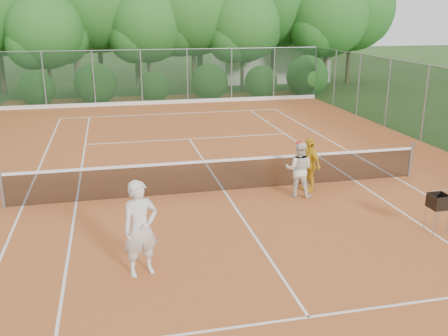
# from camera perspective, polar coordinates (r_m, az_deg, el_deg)

# --- Properties ---
(ground) EXTENTS (120.00, 120.00, 0.00)m
(ground) POSITION_cam_1_polar(r_m,az_deg,el_deg) (14.38, 0.02, -2.73)
(ground) COLOR #274518
(ground) RESTS_ON ground
(clay_court) EXTENTS (18.00, 36.00, 0.02)m
(clay_court) POSITION_cam_1_polar(r_m,az_deg,el_deg) (14.38, 0.02, -2.69)
(clay_court) COLOR #B45C29
(clay_court) RESTS_ON ground
(club_building) EXTENTS (8.00, 5.00, 3.00)m
(club_building) POSITION_cam_1_polar(r_m,az_deg,el_deg) (39.21, 5.16, 12.19)
(club_building) COLOR beige
(club_building) RESTS_ON ground
(tennis_net) EXTENTS (11.97, 0.10, 1.10)m
(tennis_net) POSITION_cam_1_polar(r_m,az_deg,el_deg) (14.21, 0.03, -0.71)
(tennis_net) COLOR gray
(tennis_net) RESTS_ON clay_court
(player_white) EXTENTS (0.80, 0.64, 1.91)m
(player_white) POSITION_cam_1_polar(r_m,az_deg,el_deg) (9.75, -9.52, -6.83)
(player_white) COLOR silver
(player_white) RESTS_ON clay_court
(player_center_grp) EXTENTS (0.94, 0.85, 1.59)m
(player_center_grp) POSITION_cam_1_polar(r_m,az_deg,el_deg) (13.90, 8.55, -0.12)
(player_center_grp) COLOR white
(player_center_grp) RESTS_ON clay_court
(player_yellow) EXTENTS (0.64, 0.98, 1.55)m
(player_yellow) POSITION_cam_1_polar(r_m,az_deg,el_deg) (14.46, 9.67, 0.45)
(player_yellow) COLOR gold
(player_yellow) RESTS_ON clay_court
(ball_hopper) EXTENTS (0.40, 0.40, 0.90)m
(ball_hopper) POSITION_cam_1_polar(r_m,az_deg,el_deg) (12.59, 23.31, -3.60)
(ball_hopper) COLOR gray
(ball_hopper) RESTS_ON clay_court
(stray_ball_a) EXTENTS (0.07, 0.07, 0.07)m
(stray_ball_a) POSITION_cam_1_polar(r_m,az_deg,el_deg) (24.51, -14.92, 5.23)
(stray_ball_a) COLOR #AEC62E
(stray_ball_a) RESTS_ON clay_court
(stray_ball_b) EXTENTS (0.07, 0.07, 0.07)m
(stray_ball_b) POSITION_cam_1_polar(r_m,az_deg,el_deg) (27.13, -4.18, 6.89)
(stray_ball_b) COLOR #C7D130
(stray_ball_b) RESTS_ON clay_court
(stray_ball_c) EXTENTS (0.07, 0.07, 0.07)m
(stray_ball_c) POSITION_cam_1_polar(r_m,az_deg,el_deg) (23.84, 4.96, 5.42)
(stray_ball_c) COLOR #BCCE2F
(stray_ball_c) RESTS_ON clay_court
(court_markings) EXTENTS (11.03, 23.83, 0.01)m
(court_markings) POSITION_cam_1_polar(r_m,az_deg,el_deg) (14.37, 0.02, -2.64)
(court_markings) COLOR white
(court_markings) RESTS_ON clay_court
(fence_back) EXTENTS (18.07, 0.07, 3.00)m
(fence_back) POSITION_cam_1_polar(r_m,az_deg,el_deg) (28.54, -6.81, 10.31)
(fence_back) COLOR #19381E
(fence_back) RESTS_ON clay_court
(tropical_treeline) EXTENTS (32.10, 8.49, 15.03)m
(tropical_treeline) POSITION_cam_1_polar(r_m,az_deg,el_deg) (33.69, -5.52, 17.52)
(tropical_treeline) COLOR brown
(tropical_treeline) RESTS_ON ground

